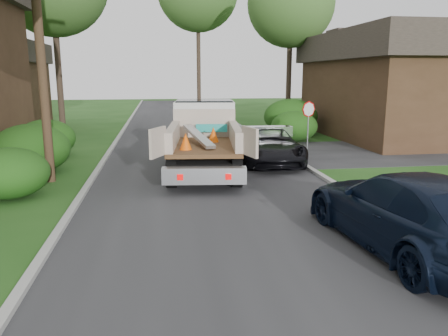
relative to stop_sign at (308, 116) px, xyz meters
name	(u,v)px	position (x,y,z in m)	size (l,w,h in m)	color
ground	(228,219)	(-5.20, -9.00, -1.78)	(120.00, 120.00, 0.00)	#1D4714
road	(196,153)	(-5.20, 1.00, -1.77)	(8.00, 90.00, 0.02)	#28282B
side_street	(438,150)	(6.80, 0.00, -1.77)	(16.00, 7.00, 0.02)	#28282B
curb_left	(108,154)	(-9.30, 1.00, -1.72)	(0.20, 90.00, 0.12)	#9E9E99
curb_right	(279,150)	(-1.10, 1.00, -1.72)	(0.20, 90.00, 0.12)	#9E9E99
stop_sign	(308,116)	(0.00, 0.00, 0.00)	(0.71, 0.32, 2.48)	slate
utility_pole	(39,27)	(-10.68, -4.02, 3.40)	(2.42, 1.25, 10.00)	#382619
house_right	(407,84)	(7.80, 5.00, 1.38)	(9.72, 12.96, 6.20)	#3B2718
hedge_left_a	(9,173)	(-11.40, -6.00, -1.01)	(2.34, 2.34, 1.53)	#1D4710
hedge_left_b	(31,149)	(-11.70, -2.50, -0.84)	(2.86, 2.86, 1.87)	#1D4710
hedge_left_c	(46,138)	(-12.00, 1.00, -0.93)	(2.60, 2.60, 1.70)	#1D4710
hedge_right_a	(294,126)	(0.60, 4.00, -0.93)	(2.60, 2.60, 1.70)	#1D4710
hedge_right_b	(291,117)	(1.30, 7.00, -0.67)	(3.38, 3.38, 2.21)	#1D4710
tree_right_far	(291,3)	(2.30, 11.00, 6.70)	(6.00, 6.00, 11.50)	#2D2119
flatbed_truck	(204,132)	(-5.11, -2.29, -0.35)	(3.58, 7.18, 2.62)	black
black_pickup	(269,145)	(-2.33, -1.83, -1.04)	(2.45, 5.32, 1.48)	black
navy_suv	(409,211)	(-1.76, -11.50, -0.93)	(2.37, 5.82, 1.69)	black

